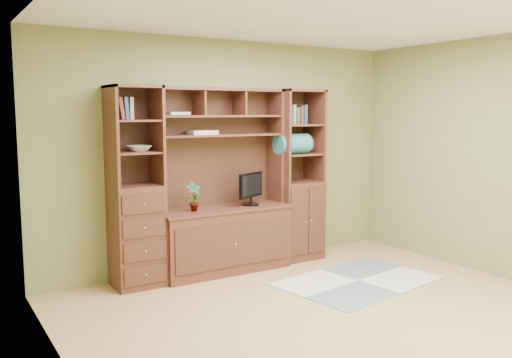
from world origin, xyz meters
TOP-DOWN VIEW (x-y plane):
  - room at (0.00, 0.00)m, footprint 4.60×4.10m
  - center_hutch at (-0.19, 1.73)m, footprint 1.54×0.53m
  - left_tower at (-1.19, 1.77)m, footprint 0.50×0.45m
  - right_tower at (0.83, 1.77)m, footprint 0.55×0.45m
  - rug at (0.83, 0.66)m, footprint 1.76×1.31m
  - monitor at (0.13, 1.70)m, footprint 0.46×0.34m
  - orchid at (-0.58, 1.70)m, footprint 0.17×0.11m
  - magazines at (-0.41, 1.82)m, footprint 0.29×0.21m
  - bowl at (-1.15, 1.77)m, footprint 0.24×0.24m
  - blanket_teal at (0.73, 1.73)m, footprint 0.42×0.24m
  - blanket_red at (0.89, 1.85)m, footprint 0.38×0.21m

SIDE VIEW (x-z plane):
  - rug at x=0.83m, z-range 0.00..0.01m
  - orchid at x=-0.58m, z-range 0.73..1.04m
  - monitor at x=0.13m, z-range 0.73..1.24m
  - center_hutch at x=-0.19m, z-range 0.00..2.05m
  - left_tower at x=-1.19m, z-range 0.00..2.05m
  - right_tower at x=0.83m, z-range 0.00..2.05m
  - room at x=0.00m, z-range -0.02..2.62m
  - blanket_red at x=0.89m, z-range 1.29..1.50m
  - blanket_teal at x=0.73m, z-range 1.29..1.53m
  - bowl at x=-1.15m, z-range 1.39..1.45m
  - magazines at x=-0.41m, z-range 1.54..1.59m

